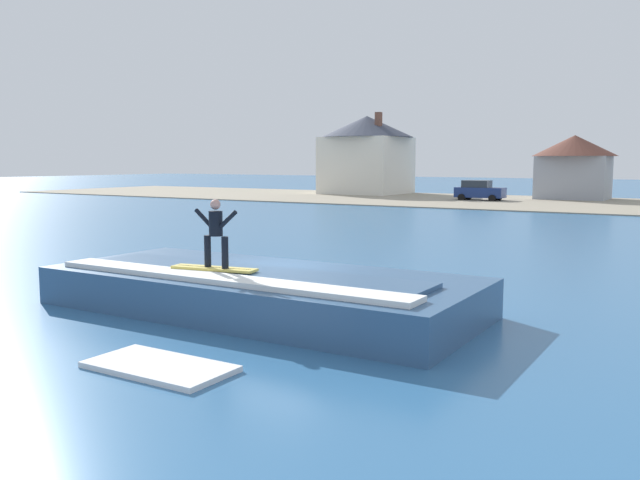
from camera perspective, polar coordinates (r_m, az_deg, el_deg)
name	(u,v)px	position (r m, az deg, el deg)	size (l,w,h in m)	color
ground_plane	(283,299)	(17.37, -3.22, -5.09)	(260.00, 260.00, 0.00)	#306494
wave_crest	(258,290)	(16.00, -5.33, -4.34)	(10.49, 4.46, 1.05)	#33567D
surfboard	(214,268)	(15.72, -9.09, -2.43)	(2.15, 0.79, 0.06)	#EAD159
surfer	(216,230)	(15.53, -8.94, 0.88)	(1.24, 0.32, 1.59)	black
shoreline_bank	(586,204)	(59.10, 21.87, 2.87)	(120.00, 21.23, 0.09)	gray
car_near_shore	(479,190)	(61.79, 13.52, 4.16)	(4.33, 2.13, 1.86)	navy
house_with_chimney	(367,152)	(72.70, 4.03, 7.59)	(10.05, 10.05, 8.68)	silver
house_small_cottage	(574,163)	(66.28, 20.98, 6.21)	(7.61, 7.61, 5.97)	#9EA3AD
whitewater_patch	(160,367)	(11.97, -13.61, -10.52)	(2.59, 1.32, 0.10)	white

